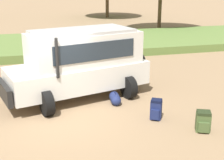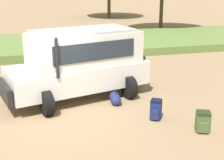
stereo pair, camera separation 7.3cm
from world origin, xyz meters
The scene contains 6 objects.
ground_plane centered at (0.00, 0.00, 0.00)m, with size 320.00×320.00×0.00m, color #8C7051.
grass_bank centered at (0.00, 10.44, 0.22)m, with size 120.00×7.00×0.44m.
safari_vehicle centered at (0.95, 1.58, 1.29)m, with size 5.47×3.51×2.44m.
backpack_beside_front_wheel centered at (2.83, -0.92, 0.31)m, with size 0.43×0.45×0.64m.
backpack_cluster_center centered at (3.80, -1.99, 0.29)m, with size 0.49×0.51×0.59m.
duffel_bag_low_black_case centered at (1.96, 0.65, 0.17)m, with size 0.39×0.79×0.45m.
Camera 2 is at (-0.62, -9.04, 4.07)m, focal length 50.00 mm.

